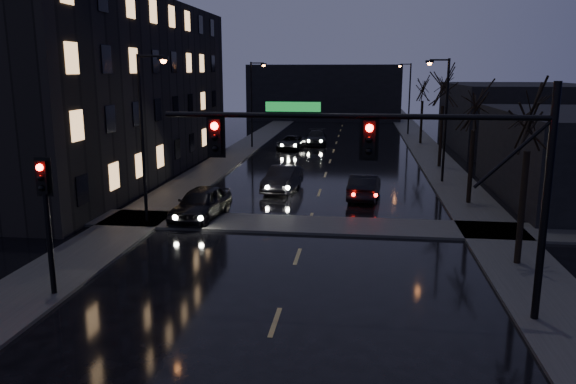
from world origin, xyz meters
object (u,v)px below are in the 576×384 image
(oncoming_car_a, at_px, (201,203))
(oncoming_car_b, at_px, (283,179))
(oncoming_car_c, at_px, (291,142))
(lead_car, at_px, (364,186))
(oncoming_car_d, at_px, (316,138))

(oncoming_car_a, xyz_separation_m, oncoming_car_b, (3.10, 7.21, -0.06))
(oncoming_car_c, bearing_deg, lead_car, -65.11)
(oncoming_car_c, bearing_deg, oncoming_car_d, 65.96)
(lead_car, bearing_deg, oncoming_car_b, -11.08)
(oncoming_car_d, bearing_deg, oncoming_car_c, -123.16)
(oncoming_car_a, distance_m, oncoming_car_c, 25.61)
(oncoming_car_a, height_order, oncoming_car_c, oncoming_car_a)
(lead_car, bearing_deg, oncoming_car_d, -72.67)
(oncoming_car_b, distance_m, oncoming_car_c, 18.44)
(oncoming_car_b, height_order, oncoming_car_c, oncoming_car_b)
(oncoming_car_a, distance_m, oncoming_car_b, 7.85)
(oncoming_car_d, xyz_separation_m, lead_car, (4.59, -23.47, 0.01))
(oncoming_car_a, xyz_separation_m, lead_car, (8.08, 5.66, -0.08))
(oncoming_car_b, xyz_separation_m, oncoming_car_d, (0.39, 21.91, -0.03))
(oncoming_car_d, height_order, lead_car, lead_car)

